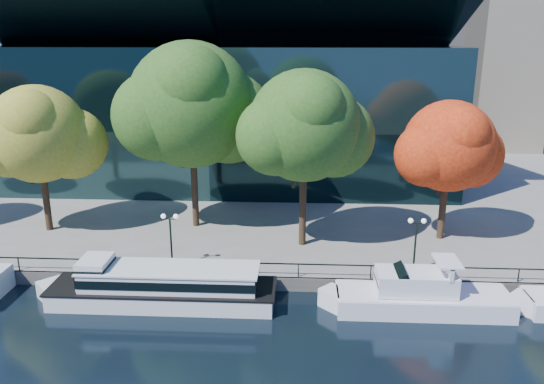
# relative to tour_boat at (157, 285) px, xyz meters

# --- Properties ---
(ground) EXTENTS (160.00, 160.00, 0.00)m
(ground) POSITION_rel_tour_boat_xyz_m (4.37, -0.89, -1.32)
(ground) COLOR black
(ground) RESTS_ON ground
(promenade) EXTENTS (90.00, 67.08, 1.00)m
(promenade) POSITION_rel_tour_boat_xyz_m (4.37, 35.49, -0.82)
(promenade) COLOR slate
(promenade) RESTS_ON ground
(railing) EXTENTS (88.20, 0.08, 0.99)m
(railing) POSITION_rel_tour_boat_xyz_m (4.37, 2.36, 0.62)
(railing) COLOR black
(railing) RESTS_ON promenade
(convention_building) EXTENTS (50.00, 24.57, 21.43)m
(convention_building) POSITION_rel_tour_boat_xyz_m (0.37, 30.90, 7.19)
(convention_building) COLOR black
(convention_building) RESTS_ON ground
(tour_boat) EXTENTS (16.36, 3.65, 3.10)m
(tour_boat) POSITION_rel_tour_boat_xyz_m (0.00, 0.00, 0.00)
(tour_boat) COLOR silver
(tour_boat) RESTS_ON ground
(cruiser_near) EXTENTS (12.32, 3.17, 3.57)m
(cruiser_near) POSITION_rel_tour_boat_xyz_m (16.93, -0.14, -0.21)
(cruiser_near) COLOR white
(cruiser_near) RESTS_ON ground
(tree_1) EXTENTS (10.05, 8.24, 12.37)m
(tree_1) POSITION_rel_tour_boat_xyz_m (-12.01, 10.44, 7.86)
(tree_1) COLOR black
(tree_1) RESTS_ON promenade
(tree_2) EXTENTS (13.08, 10.72, 15.83)m
(tree_2) POSITION_rel_tour_boat_xyz_m (0.50, 12.11, 10.06)
(tree_2) COLOR black
(tree_2) RESTS_ON promenade
(tree_3) EXTENTS (10.66, 8.74, 13.87)m
(tree_3) POSITION_rel_tour_boat_xyz_m (9.81, 8.29, 9.09)
(tree_3) COLOR black
(tree_3) RESTS_ON promenade
(tree_4) EXTENTS (9.08, 7.44, 11.38)m
(tree_4) POSITION_rel_tour_boat_xyz_m (21.22, 10.27, 7.27)
(tree_4) COLOR black
(tree_4) RESTS_ON promenade
(lamp_1) EXTENTS (1.26, 0.36, 4.03)m
(lamp_1) POSITION_rel_tour_boat_xyz_m (0.18, 3.61, 2.66)
(lamp_1) COLOR black
(lamp_1) RESTS_ON promenade
(lamp_2) EXTENTS (1.26, 0.36, 4.03)m
(lamp_2) POSITION_rel_tour_boat_xyz_m (17.53, 3.61, 2.66)
(lamp_2) COLOR black
(lamp_2) RESTS_ON promenade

